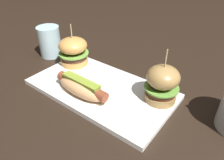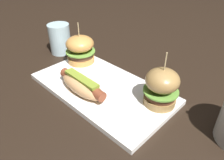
# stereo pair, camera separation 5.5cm
# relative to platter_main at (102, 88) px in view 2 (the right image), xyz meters

# --- Properties ---
(ground_plane) EXTENTS (3.00, 3.00, 0.00)m
(ground_plane) POSITION_rel_platter_main_xyz_m (0.00, 0.00, -0.01)
(ground_plane) COLOR black
(platter_main) EXTENTS (0.41, 0.22, 0.01)m
(platter_main) POSITION_rel_platter_main_xyz_m (0.00, 0.00, 0.00)
(platter_main) COLOR white
(platter_main) RESTS_ON ground
(hot_dog) EXTENTS (0.17, 0.06, 0.05)m
(hot_dog) POSITION_rel_platter_main_xyz_m (-0.02, -0.05, 0.03)
(hot_dog) COLOR tan
(hot_dog) RESTS_ON platter_main
(slider_left) EXTENTS (0.10, 0.10, 0.14)m
(slider_left) POSITION_rel_platter_main_xyz_m (-0.16, 0.05, 0.05)
(slider_left) COLOR #CC8F47
(slider_left) RESTS_ON platter_main
(slider_right) EXTENTS (0.09, 0.09, 0.14)m
(slider_right) POSITION_rel_platter_main_xyz_m (0.16, 0.05, 0.06)
(slider_right) COLOR #9E7944
(slider_right) RESTS_ON platter_main
(water_glass) EXTENTS (0.08, 0.08, 0.11)m
(water_glass) POSITION_rel_platter_main_xyz_m (-0.29, 0.06, 0.05)
(water_glass) COLOR silver
(water_glass) RESTS_ON ground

